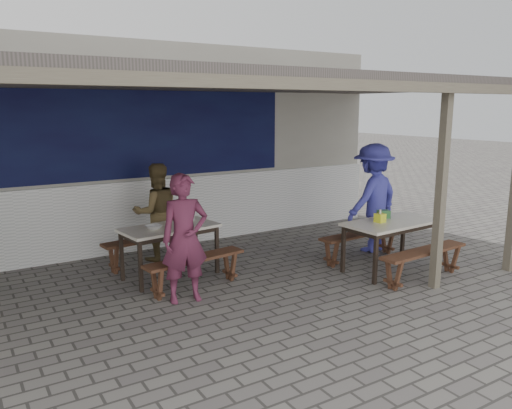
{
  "coord_description": "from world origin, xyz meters",
  "views": [
    {
      "loc": [
        -3.12,
        -5.13,
        2.43
      ],
      "look_at": [
        0.6,
        0.9,
        1.03
      ],
      "focal_mm": 35.0,
      "sensor_mm": 36.0,
      "label": 1
    }
  ],
  "objects_px": {
    "bench_left_wall": "(149,245)",
    "patron_wall_side": "(157,212)",
    "tissue_box": "(380,218)",
    "table_right": "(391,226)",
    "patron_street_side": "(185,238)",
    "donation_box": "(384,214)",
    "condiment_bowl": "(154,227)",
    "bench_right_street": "(424,257)",
    "patron_right_table": "(373,198)",
    "table_left": "(170,232)",
    "condiment_jar": "(191,217)",
    "bench_right_wall": "(361,239)",
    "bench_left_street": "(195,265)"
  },
  "relations": [
    {
      "from": "patron_street_side",
      "to": "patron_right_table",
      "type": "xyz_separation_m",
      "value": [
        3.63,
        0.43,
        0.1
      ]
    },
    {
      "from": "bench_left_wall",
      "to": "condiment_jar",
      "type": "xyz_separation_m",
      "value": [
        0.51,
        -0.48,
        0.46
      ]
    },
    {
      "from": "tissue_box",
      "to": "condiment_jar",
      "type": "relative_size",
      "value": 1.28
    },
    {
      "from": "bench_left_wall",
      "to": "bench_right_wall",
      "type": "bearing_deg",
      "value": -34.16
    },
    {
      "from": "bench_left_wall",
      "to": "tissue_box",
      "type": "distance_m",
      "value": 3.52
    },
    {
      "from": "table_left",
      "to": "patron_street_side",
      "type": "bearing_deg",
      "value": -108.28
    },
    {
      "from": "bench_left_wall",
      "to": "patron_wall_side",
      "type": "xyz_separation_m",
      "value": [
        0.24,
        0.24,
        0.44
      ]
    },
    {
      "from": "bench_left_wall",
      "to": "patron_wall_side",
      "type": "distance_m",
      "value": 0.56
    },
    {
      "from": "table_left",
      "to": "condiment_bowl",
      "type": "xyz_separation_m",
      "value": [
        -0.25,
        -0.03,
        0.11
      ]
    },
    {
      "from": "bench_left_wall",
      "to": "condiment_jar",
      "type": "distance_m",
      "value": 0.84
    },
    {
      "from": "patron_wall_side",
      "to": "bench_left_street",
      "type": "bearing_deg",
      "value": 92.5
    },
    {
      "from": "patron_right_table",
      "to": "tissue_box",
      "type": "height_order",
      "value": "patron_right_table"
    },
    {
      "from": "patron_wall_side",
      "to": "patron_right_table",
      "type": "xyz_separation_m",
      "value": [
        3.3,
        -1.41,
        0.14
      ]
    },
    {
      "from": "donation_box",
      "to": "condiment_jar",
      "type": "distance_m",
      "value": 2.92
    },
    {
      "from": "bench_left_street",
      "to": "bench_left_wall",
      "type": "distance_m",
      "value": 1.32
    },
    {
      "from": "table_right",
      "to": "patron_wall_side",
      "type": "distance_m",
      "value": 3.64
    },
    {
      "from": "bench_left_street",
      "to": "tissue_box",
      "type": "height_order",
      "value": "tissue_box"
    },
    {
      "from": "patron_street_side",
      "to": "condiment_jar",
      "type": "bearing_deg",
      "value": 69.98
    },
    {
      "from": "table_left",
      "to": "condiment_jar",
      "type": "xyz_separation_m",
      "value": [
        0.42,
        0.17,
        0.13
      ]
    },
    {
      "from": "bench_right_street",
      "to": "condiment_bowl",
      "type": "xyz_separation_m",
      "value": [
        -3.22,
        2.0,
        0.44
      ]
    },
    {
      "from": "bench_left_wall",
      "to": "patron_right_table",
      "type": "relative_size",
      "value": 0.81
    },
    {
      "from": "table_left",
      "to": "bench_left_street",
      "type": "height_order",
      "value": "table_left"
    },
    {
      "from": "patron_street_side",
      "to": "tissue_box",
      "type": "xyz_separation_m",
      "value": [
        2.92,
        -0.44,
        0.0
      ]
    },
    {
      "from": "table_left",
      "to": "patron_right_table",
      "type": "xyz_separation_m",
      "value": [
        3.45,
        -0.51,
        0.24
      ]
    },
    {
      "from": "table_right",
      "to": "patron_wall_side",
      "type": "relative_size",
      "value": 0.97
    },
    {
      "from": "patron_street_side",
      "to": "bench_left_wall",
      "type": "bearing_deg",
      "value": 95.0
    },
    {
      "from": "bench_right_street",
      "to": "patron_right_table",
      "type": "height_order",
      "value": "patron_right_table"
    },
    {
      "from": "table_left",
      "to": "bench_right_wall",
      "type": "height_order",
      "value": "table_left"
    },
    {
      "from": "bench_right_wall",
      "to": "patron_right_table",
      "type": "distance_m",
      "value": 0.85
    },
    {
      "from": "table_right",
      "to": "patron_street_side",
      "type": "xyz_separation_m",
      "value": [
        -3.12,
        0.49,
        0.14
      ]
    },
    {
      "from": "patron_street_side",
      "to": "patron_wall_side",
      "type": "height_order",
      "value": "patron_street_side"
    },
    {
      "from": "table_left",
      "to": "patron_wall_side",
      "type": "xyz_separation_m",
      "value": [
        0.15,
        0.9,
        0.11
      ]
    },
    {
      "from": "donation_box",
      "to": "condiment_bowl",
      "type": "bearing_deg",
      "value": 159.98
    },
    {
      "from": "condiment_jar",
      "to": "condiment_bowl",
      "type": "xyz_separation_m",
      "value": [
        -0.67,
        -0.2,
        -0.02
      ]
    },
    {
      "from": "patron_street_side",
      "to": "patron_wall_side",
      "type": "xyz_separation_m",
      "value": [
        0.32,
        1.84,
        -0.04
      ]
    },
    {
      "from": "bench_right_street",
      "to": "bench_right_wall",
      "type": "xyz_separation_m",
      "value": [
        -0.07,
        1.19,
        0.0
      ]
    },
    {
      "from": "patron_wall_side",
      "to": "condiment_jar",
      "type": "relative_size",
      "value": 15.37
    },
    {
      "from": "bench_left_wall",
      "to": "condiment_jar",
      "type": "bearing_deg",
      "value": -51.22
    },
    {
      "from": "patron_wall_side",
      "to": "bench_right_street",
      "type": "bearing_deg",
      "value": 138.8
    },
    {
      "from": "patron_wall_side",
      "to": "condiment_bowl",
      "type": "height_order",
      "value": "patron_wall_side"
    },
    {
      "from": "table_right",
      "to": "donation_box",
      "type": "height_order",
      "value": "donation_box"
    },
    {
      "from": "bench_right_wall",
      "to": "bench_left_wall",
      "type": "bearing_deg",
      "value": 150.16
    },
    {
      "from": "bench_right_street",
      "to": "condiment_bowl",
      "type": "bearing_deg",
      "value": 144.71
    },
    {
      "from": "bench_left_wall",
      "to": "bench_right_wall",
      "type": "relative_size",
      "value": 0.93
    },
    {
      "from": "table_right",
      "to": "bench_left_wall",
      "type": "bearing_deg",
      "value": 142.05
    },
    {
      "from": "bench_left_wall",
      "to": "condiment_bowl",
      "type": "relative_size",
      "value": 6.7
    },
    {
      "from": "patron_street_side",
      "to": "table_right",
      "type": "bearing_deg",
      "value": -0.77
    },
    {
      "from": "bench_right_wall",
      "to": "condiment_jar",
      "type": "height_order",
      "value": "condiment_jar"
    },
    {
      "from": "bench_right_street",
      "to": "patron_wall_side",
      "type": "xyz_separation_m",
      "value": [
        -2.83,
        2.92,
        0.44
      ]
    },
    {
      "from": "patron_right_table",
      "to": "tissue_box",
      "type": "relative_size",
      "value": 14.05
    }
  ]
}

